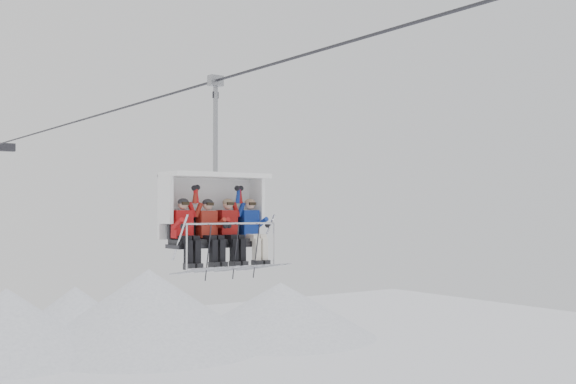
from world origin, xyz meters
TOP-DOWN VIEW (x-y plane):
  - haul_cable at (0.00, 0.00)m, footprint 0.06×50.00m
  - chairlift_carrier at (0.00, 2.73)m, footprint 2.22×1.17m
  - skier_far_left at (-0.80, 2.43)m, footprint 0.38×1.69m
  - skier_center_left at (-0.23, 2.43)m, footprint 0.38×1.69m
  - skier_center_right at (0.25, 2.43)m, footprint 0.38×1.69m
  - skier_far_right at (0.79, 2.43)m, footprint 0.38×1.69m

SIDE VIEW (x-z plane):
  - skier_center_left at x=-0.23m, z-range 9.42..10.94m
  - skier_far_left at x=-0.80m, z-range 9.42..10.95m
  - skier_center_right at x=0.25m, z-range 9.42..10.95m
  - skier_far_right at x=0.79m, z-range 9.42..10.95m
  - chairlift_carrier at x=0.00m, z-range 8.65..12.63m
  - haul_cable at x=0.00m, z-range 13.27..13.33m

